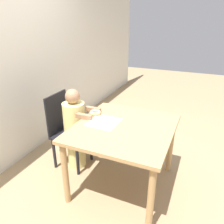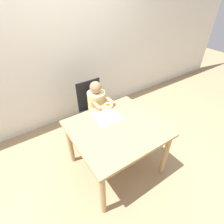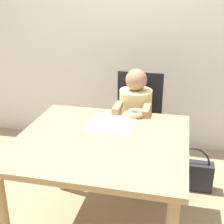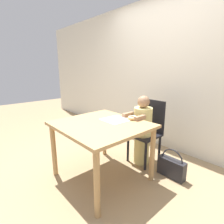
% 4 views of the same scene
% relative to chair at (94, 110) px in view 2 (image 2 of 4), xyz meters
% --- Properties ---
extents(ground_plane, '(12.00, 12.00, 0.00)m').
position_rel_chair_xyz_m(ground_plane, '(-0.10, -0.78, -0.46)').
color(ground_plane, '#997F5B').
extents(wall_back, '(8.00, 0.05, 2.50)m').
position_rel_chair_xyz_m(wall_back, '(-0.10, 0.65, 0.79)').
color(wall_back, silver).
rests_on(wall_back, ground_plane).
extents(dining_table, '(1.03, 0.96, 0.73)m').
position_rel_chair_xyz_m(dining_table, '(-0.10, -0.78, 0.16)').
color(dining_table, tan).
rests_on(dining_table, ground_plane).
extents(chair, '(0.39, 0.40, 0.91)m').
position_rel_chair_xyz_m(chair, '(0.00, 0.00, 0.00)').
color(chair, black).
rests_on(chair, ground_plane).
extents(child_figure, '(0.27, 0.42, 1.00)m').
position_rel_chair_xyz_m(child_figure, '(0.00, -0.12, 0.03)').
color(child_figure, '#E0D17F').
rests_on(child_figure, ground_plane).
extents(donut, '(0.13, 0.13, 0.04)m').
position_rel_chair_xyz_m(donut, '(0.04, -0.38, 0.28)').
color(donut, tan).
rests_on(donut, dining_table).
extents(napkin, '(0.31, 0.31, 0.00)m').
position_rel_chair_xyz_m(napkin, '(-0.10, -0.55, 0.26)').
color(napkin, white).
rests_on(napkin, dining_table).
extents(handbag, '(0.35, 0.11, 0.38)m').
position_rel_chair_xyz_m(handbag, '(0.48, -0.11, -0.33)').
color(handbag, '#232328').
rests_on(handbag, ground_plane).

